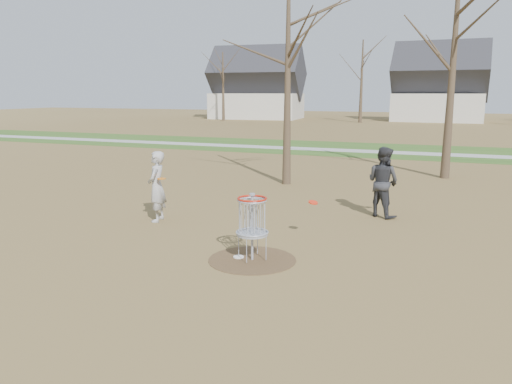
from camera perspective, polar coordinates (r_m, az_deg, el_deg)
ground at (r=10.28m, az=-0.44°, el=-7.77°), size 160.00×160.00×0.00m
green_band at (r=30.42m, az=14.38°, el=4.65°), size 160.00×8.00×0.01m
footpath at (r=29.43m, az=14.14°, el=4.47°), size 160.00×1.50×0.01m
dirt_circle at (r=10.28m, az=-0.44°, el=-7.74°), size 1.80×1.80×0.01m
player_standing at (r=13.35m, az=-11.28°, el=0.62°), size 0.59×0.76×1.86m
player_throwing at (r=14.02m, az=14.30°, el=1.12°), size 1.18×1.10×1.93m
disc_grounded at (r=10.40m, az=-1.99°, el=-7.42°), size 0.22×0.22×0.02m
discs_in_play at (r=12.13m, az=-2.23°, el=0.19°), size 4.25×0.22×0.36m
disc_golf_basket at (r=10.01m, az=-0.44°, el=-2.82°), size 0.64×0.64×1.35m
bare_trees at (r=44.89m, az=19.45°, el=13.25°), size 52.62×44.98×9.00m
houses_row at (r=61.59m, az=22.33°, el=10.66°), size 56.51×10.01×7.26m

